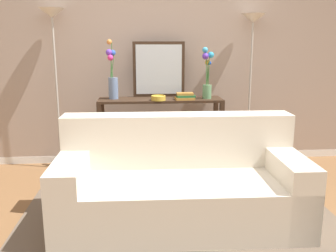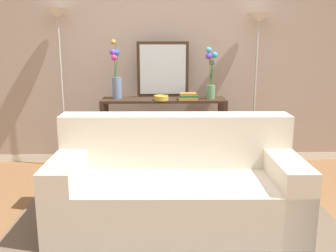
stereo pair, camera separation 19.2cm
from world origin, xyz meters
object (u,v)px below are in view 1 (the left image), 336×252
book_row_under_console (129,165)px  console_table (160,121)px  wall_mirror (159,69)px  book_stack (185,96)px  fruit_bowl (158,98)px  couch (180,186)px  vase_short_flowers (207,76)px  floor_lamp_right (252,48)px  vase_tall_flowers (112,78)px  floor_lamp_left (54,45)px

book_row_under_console → console_table: bearing=0.0°
wall_mirror → book_stack: 0.48m
fruit_bowl → couch: bearing=-84.7°
vase_short_flowers → book_row_under_console: 1.40m
floor_lamp_right → wall_mirror: bearing=179.1°
floor_lamp_right → fruit_bowl: bearing=-166.5°
floor_lamp_right → vase_tall_flowers: bearing=-176.1°
couch → wall_mirror: (-0.09, 1.50, 0.86)m
couch → fruit_bowl: fruit_bowl is taller
floor_lamp_left → fruit_bowl: (1.17, -0.27, -0.58)m
floor_lamp_right → vase_short_flowers: (-0.56, -0.17, -0.31)m
vase_tall_flowers → fruit_bowl: vase_tall_flowers is taller
couch → book_row_under_console: size_ratio=4.94×
vase_short_flowers → console_table: bearing=177.1°
book_stack → book_row_under_console: size_ratio=0.57×
console_table → floor_lamp_left: floor_lamp_left is taller
couch → wall_mirror: size_ratio=3.12×
vase_tall_flowers → floor_lamp_right: bearing=3.9°
floor_lamp_right → vase_short_flowers: floor_lamp_right is taller
floor_lamp_right → console_table: bearing=-172.4°
floor_lamp_right → vase_tall_flowers: size_ratio=2.72×
couch → vase_tall_flowers: 1.70m
vase_short_flowers → couch: bearing=-109.1°
wall_mirror → fruit_bowl: size_ratio=3.95×
fruit_bowl → book_row_under_console: fruit_bowl is taller
console_table → floor_lamp_left: bearing=173.1°
console_table → vase_short_flowers: (0.54, -0.03, 0.52)m
fruit_bowl → console_table: bearing=76.1°
floor_lamp_left → vase_short_flowers: floor_lamp_left is taller
floor_lamp_left → fruit_bowl: bearing=-13.0°
vase_short_flowers → book_stack: vase_short_flowers is taller
console_table → vase_short_flowers: bearing=-2.9°
vase_short_flowers → book_row_under_console: size_ratio=1.44×
floor_lamp_left → vase_tall_flowers: floor_lamp_left is taller
couch → vase_short_flowers: size_ratio=3.44×
vase_short_flowers → book_row_under_console: bearing=178.3°
vase_short_flowers → fruit_bowl: (-0.57, -0.10, -0.23)m
floor_lamp_left → book_row_under_console: (0.81, -0.15, -1.40)m
wall_mirror → vase_tall_flowers: bearing=-166.5°
vase_tall_flowers → fruit_bowl: 0.58m
vase_short_flowers → floor_lamp_right: bearing=17.2°
fruit_bowl → book_row_under_console: size_ratio=0.40×
console_table → book_stack: 0.42m
floor_lamp_right → book_stack: size_ratio=7.89×
console_table → vase_short_flowers: vase_short_flowers is taller
wall_mirror → fruit_bowl: wall_mirror is taller
couch → vase_tall_flowers: (-0.62, 1.37, 0.79)m
vase_tall_flowers → vase_short_flowers: 1.08m
console_table → fruit_bowl: size_ratio=8.72×
book_stack → couch: bearing=-98.9°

